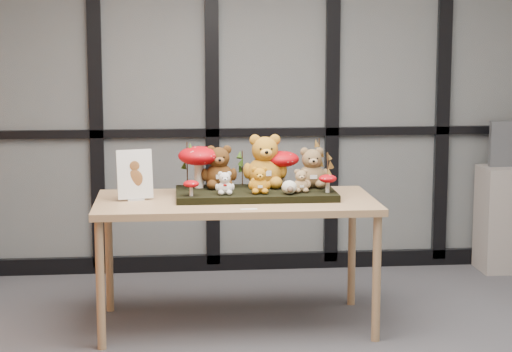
{
  "coord_description": "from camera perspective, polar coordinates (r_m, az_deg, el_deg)",
  "views": [
    {
      "loc": [
        -0.81,
        -4.38,
        1.78
      ],
      "look_at": [
        -0.26,
        1.07,
        0.93
      ],
      "focal_mm": 65.0,
      "sensor_mm": 36.0,
      "label": 1
    }
  ],
  "objects": [
    {
      "name": "diorama_tray",
      "position": [
        5.66,
        -0.03,
        -1.09
      ],
      "size": [
        0.97,
        0.49,
        0.04
      ],
      "primitive_type": "cube",
      "rotation": [
        0.0,
        0.0,
        -0.01
      ],
      "color": "black",
      "rests_on": "display_table"
    },
    {
      "name": "glass_partition",
      "position": [
        6.9,
        1.02,
        5.76
      ],
      "size": [
        4.9,
        0.06,
        2.78
      ],
      "color": "#2D383F",
      "rests_on": "floor"
    },
    {
      "name": "bear_white_bow",
      "position": [
        5.5,
        -1.94,
        -0.36
      ],
      "size": [
        0.12,
        0.11,
        0.15
      ],
      "primitive_type": null,
      "rotation": [
        0.0,
        0.0,
        -0.01
      ],
      "color": "white",
      "rests_on": "diorama_tray"
    },
    {
      "name": "bear_small_yellow",
      "position": [
        5.53,
        0.21,
        -0.17
      ],
      "size": [
        0.14,
        0.12,
        0.18
      ],
      "primitive_type": null,
      "rotation": [
        0.0,
        0.0,
        -0.01
      ],
      "color": "orange",
      "rests_on": "diorama_tray"
    },
    {
      "name": "bear_tan_back",
      "position": [
        5.76,
        3.45,
        0.66
      ],
      "size": [
        0.21,
        0.19,
        0.27
      ],
      "primitive_type": null,
      "rotation": [
        0.0,
        0.0,
        -0.01
      ],
      "color": "olive",
      "rests_on": "diorama_tray"
    },
    {
      "name": "sprig_green_mid_left",
      "position": [
        5.8,
        -2.7,
        0.48
      ],
      "size": [
        0.05,
        0.05,
        0.23
      ],
      "primitive_type": null,
      "color": "#1F3E0E",
      "rests_on": "diorama_tray"
    },
    {
      "name": "room_shell",
      "position": [
        4.45,
        4.78,
        7.46
      ],
      "size": [
        5.0,
        5.0,
        5.0
      ],
      "color": "beige",
      "rests_on": "floor"
    },
    {
      "name": "sprig_green_far_left",
      "position": [
        5.74,
        -4.26,
        0.68
      ],
      "size": [
        0.05,
        0.05,
        0.29
      ],
      "primitive_type": null,
      "color": "#1F3E0E",
      "rests_on": "diorama_tray"
    },
    {
      "name": "plush_cream_hedgehog",
      "position": [
        5.52,
        2.06,
        -0.65
      ],
      "size": [
        0.07,
        0.06,
        0.09
      ],
      "primitive_type": null,
      "rotation": [
        0.0,
        0.0,
        -0.01
      ],
      "color": "white",
      "rests_on": "diorama_tray"
    },
    {
      "name": "label_card",
      "position": [
        5.27,
        -0.44,
        -2.06
      ],
      "size": [
        0.09,
        0.03,
        0.0
      ],
      "primitive_type": "cube",
      "color": "white",
      "rests_on": "display_table"
    },
    {
      "name": "sign_holder",
      "position": [
        5.58,
        -7.47,
        -0.05
      ],
      "size": [
        0.22,
        0.1,
        0.3
      ],
      "rotation": [
        0.0,
        0.0,
        0.24
      ],
      "color": "silver",
      "rests_on": "display_table"
    },
    {
      "name": "bear_pooh_yellow",
      "position": [
        5.75,
        0.55,
        1.11
      ],
      "size": [
        0.28,
        0.25,
        0.36
      ],
      "primitive_type": null,
      "rotation": [
        0.0,
        0.0,
        -0.01
      ],
      "color": "#C07F1F",
      "rests_on": "diorama_tray"
    },
    {
      "name": "mushroom_front_right",
      "position": [
        5.59,
        4.43,
        -0.4
      ],
      "size": [
        0.11,
        0.11,
        0.12
      ],
      "primitive_type": null,
      "color": "#AC050D",
      "rests_on": "diorama_tray"
    },
    {
      "name": "mushroom_front_left",
      "position": [
        5.46,
        -4.01,
        -0.7
      ],
      "size": [
        0.09,
        0.09,
        0.1
      ],
      "primitive_type": null,
      "color": "#AC050D",
      "rests_on": "diorama_tray"
    },
    {
      "name": "sprig_dry_far_right",
      "position": [
        5.79,
        3.89,
        0.84
      ],
      "size": [
        0.05,
        0.05,
        0.3
      ],
      "primitive_type": null,
      "color": "brown",
      "rests_on": "diorama_tray"
    },
    {
      "name": "mushroom_back_right",
      "position": [
        5.8,
        1.58,
        0.57
      ],
      "size": [
        0.22,
        0.22,
        0.24
      ],
      "primitive_type": null,
      "color": "#AC050D",
      "rests_on": "diorama_tray"
    },
    {
      "name": "mushroom_back_left",
      "position": [
        5.74,
        -3.53,
        0.68
      ],
      "size": [
        0.26,
        0.26,
        0.29
      ],
      "primitive_type": null,
      "color": "#AC050D",
      "rests_on": "diorama_tray"
    },
    {
      "name": "bear_brown_medium",
      "position": [
        5.73,
        -2.29,
        0.71
      ],
      "size": [
        0.22,
        0.2,
        0.29
      ],
      "primitive_type": null,
      "rotation": [
        0.0,
        0.0,
        -0.01
      ],
      "color": "#4E2D11",
      "rests_on": "diorama_tray"
    },
    {
      "name": "display_table",
      "position": [
        5.6,
        -1.26,
        -2.09
      ],
      "size": [
        1.69,
        0.86,
        0.79
      ],
      "rotation": [
        0.0,
        0.0,
        -0.01
      ],
      "color": "tan",
      "rests_on": "floor"
    },
    {
      "name": "sprig_dry_mid_right",
      "position": [
        5.67,
        4.43,
        0.3
      ],
      "size": [
        0.05,
        0.05,
        0.23
      ],
      "primitive_type": null,
      "color": "brown",
      "rests_on": "diorama_tray"
    },
    {
      "name": "bear_beige_small",
      "position": [
        5.58,
        2.78,
        -0.22
      ],
      "size": [
        0.12,
        0.11,
        0.15
      ],
      "primitive_type": null,
      "rotation": [
        0.0,
        0.0,
        -0.01
      ],
      "color": "#A48154",
      "rests_on": "diorama_tray"
    },
    {
      "name": "sprig_green_centre",
      "position": [
        5.82,
        -0.84,
        0.49
      ],
      "size": [
        0.05,
        0.05,
        0.22
      ],
      "primitive_type": null,
      "color": "#1F3E0E",
      "rests_on": "diorama_tray"
    }
  ]
}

